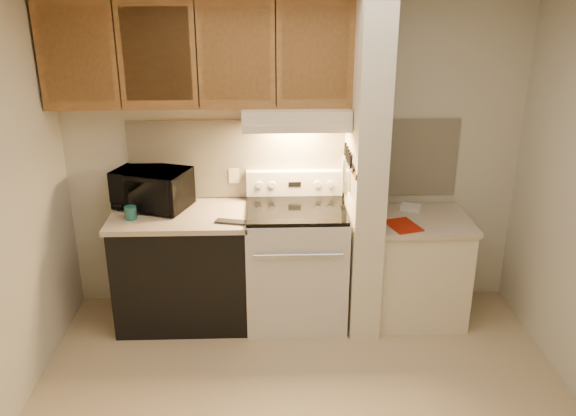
{
  "coord_description": "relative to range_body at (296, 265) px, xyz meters",
  "views": [
    {
      "loc": [
        -0.21,
        -3.13,
        2.62
      ],
      "look_at": [
        -0.08,
        0.75,
        1.1
      ],
      "focal_mm": 38.0,
      "sensor_mm": 36.0,
      "label": 1
    }
  ],
  "objects": [
    {
      "name": "knife_blade_a",
      "position": [
        0.38,
        -0.2,
        0.76
      ],
      "size": [
        0.01,
        0.03,
        0.16
      ],
      "primitive_type": "cube",
      "color": "silver",
      "rests_on": "knife_strip"
    },
    {
      "name": "right_countertop",
      "position": [
        0.97,
        -0.01,
        0.37
      ],
      "size": [
        0.74,
        0.64,
        0.04
      ],
      "primitive_type": "cube",
      "color": "beige",
      "rests_on": "right_cab_base"
    },
    {
      "name": "cab_gap_a",
      "position": [
        -1.23,
        0.01,
        1.62
      ],
      "size": [
        0.01,
        0.01,
        0.73
      ],
      "primitive_type": "cube",
      "color": "black",
      "rests_on": "upper_cabinets"
    },
    {
      "name": "upper_cabinets",
      "position": [
        -0.69,
        0.17,
        1.62
      ],
      "size": [
        2.18,
        0.33,
        0.77
      ],
      "primitive_type": "cube",
      "color": "olive",
      "rests_on": "wall_back"
    },
    {
      "name": "knife_blade_e",
      "position": [
        0.38,
        0.11,
        0.75
      ],
      "size": [
        0.01,
        0.04,
        0.18
      ],
      "primitive_type": "cube",
      "color": "silver",
      "rests_on": "knife_strip"
    },
    {
      "name": "pillar_trim",
      "position": [
        0.39,
        -0.01,
        0.84
      ],
      "size": [
        0.01,
        0.7,
        0.04
      ],
      "primitive_type": "cube",
      "color": "olive",
      "rests_on": "partition_pillar"
    },
    {
      "name": "range_hood",
      "position": [
        0.0,
        0.12,
        1.17
      ],
      "size": [
        0.78,
        0.44,
        0.15
      ],
      "primitive_type": "cube",
      "color": "beige",
      "rests_on": "upper_cabinets"
    },
    {
      "name": "oven_window",
      "position": [
        0.0,
        -0.32,
        0.04
      ],
      "size": [
        0.5,
        0.01,
        0.3
      ],
      "primitive_type": "cube",
      "color": "black",
      "rests_on": "range_body"
    },
    {
      "name": "knife_blade_c",
      "position": [
        0.38,
        -0.05,
        0.74
      ],
      "size": [
        0.01,
        0.04,
        0.2
      ],
      "primitive_type": "cube",
      "color": "silver",
      "rests_on": "knife_strip"
    },
    {
      "name": "wall_back",
      "position": [
        0.0,
        0.34,
        0.79
      ],
      "size": [
        3.6,
        2.5,
        0.02
      ],
      "primitive_type": "cube",
      "rotation": [
        1.57,
        0.0,
        0.0
      ],
      "color": "beige",
      "rests_on": "floor"
    },
    {
      "name": "cab_door_d",
      "position": [
        0.13,
        0.01,
        1.62
      ],
      "size": [
        0.46,
        0.01,
        0.63
      ],
      "primitive_type": "cube",
      "color": "olive",
      "rests_on": "upper_cabinets"
    },
    {
      "name": "knife_handle_e",
      "position": [
        0.38,
        0.12,
        0.91
      ],
      "size": [
        0.02,
        0.02,
        0.1
      ],
      "primitive_type": "cylinder",
      "color": "black",
      "rests_on": "knife_strip"
    },
    {
      "name": "knife_handle_a",
      "position": [
        0.38,
        -0.21,
        0.91
      ],
      "size": [
        0.02,
        0.02,
        0.1
      ],
      "primitive_type": "cylinder",
      "color": "black",
      "rests_on": "knife_strip"
    },
    {
      "name": "range_knob_left_outer",
      "position": [
        -0.28,
        0.24,
        0.59
      ],
      "size": [
        0.05,
        0.02,
        0.05
      ],
      "primitive_type": "cylinder",
      "rotation": [
        1.57,
        0.0,
        0.0
      ],
      "color": "silver",
      "rests_on": "range_backguard"
    },
    {
      "name": "partition_pillar",
      "position": [
        0.51,
        -0.01,
        0.79
      ],
      "size": [
        0.22,
        0.7,
        2.5
      ],
      "primitive_type": "cube",
      "color": "#EFE7CC",
      "rests_on": "floor"
    },
    {
      "name": "red_folder",
      "position": [
        0.79,
        -0.16,
        0.39
      ],
      "size": [
        0.27,
        0.32,
        0.01
      ],
      "primitive_type": "cube",
      "rotation": [
        0.0,
        0.0,
        0.3
      ],
      "color": "#A31A07",
      "rests_on": "right_countertop"
    },
    {
      "name": "cab_gap_c",
      "position": [
        -0.14,
        0.01,
        1.62
      ],
      "size": [
        0.01,
        0.01,
        0.73
      ],
      "primitive_type": "cube",
      "color": "black",
      "rests_on": "upper_cabinets"
    },
    {
      "name": "oven_mitt",
      "position": [
        0.38,
        0.17,
        0.69
      ],
      "size": [
        0.03,
        0.11,
        0.26
      ],
      "primitive_type": "cube",
      "color": "slate",
      "rests_on": "partition_pillar"
    },
    {
      "name": "knife_handle_d",
      "position": [
        0.38,
        0.02,
        0.91
      ],
      "size": [
        0.02,
        0.02,
        0.1
      ],
      "primitive_type": "cylinder",
      "color": "black",
      "rests_on": "knife_strip"
    },
    {
      "name": "right_cab_base",
      "position": [
        0.97,
        -0.01,
        -0.06
      ],
      "size": [
        0.7,
        0.6,
        0.81
      ],
      "primitive_type": "cube",
      "color": "beige",
      "rests_on": "floor"
    },
    {
      "name": "cab_door_c",
      "position": [
        -0.42,
        0.01,
        1.62
      ],
      "size": [
        0.46,
        0.01,
        0.63
      ],
      "primitive_type": "cube",
      "color": "olive",
      "rests_on": "upper_cabinets"
    },
    {
      "name": "spoon_rest",
      "position": [
        -0.48,
        -0.19,
        0.46
      ],
      "size": [
        0.24,
        0.13,
        0.02
      ],
      "primitive_type": "cube",
      "rotation": [
        0.0,
        0.0,
        -0.24
      ],
      "color": "black",
      "rests_on": "left_countertop"
    },
    {
      "name": "range_knob_right_outer",
      "position": [
        0.28,
        0.24,
        0.59
      ],
      "size": [
        0.05,
        0.02,
        0.05
      ],
      "primitive_type": "cylinder",
      "rotation": [
        1.57,
        0.0,
        0.0
      ],
      "color": "silver",
      "rests_on": "range_backguard"
    },
    {
      "name": "dishwasher_front",
      "position": [
        -0.88,
        0.01,
        -0.03
      ],
      "size": [
        1.0,
        0.63,
        0.87
      ],
      "primitive_type": "cube",
      "color": "black",
      "rests_on": "floor"
    },
    {
      "name": "floor",
      "position": [
        0.0,
        -1.16,
        -0.46
      ],
      "size": [
        3.6,
        3.6,
        0.0
      ],
      "primitive_type": "plane",
      "color": "#C6B08A",
      "rests_on": "ground"
    },
    {
      "name": "white_box",
      "position": [
        0.92,
        0.17,
        0.41
      ],
      "size": [
        0.18,
        0.15,
        0.04
      ],
      "primitive_type": "cube",
      "rotation": [
        0.0,
        0.0,
        -0.41
      ],
      "color": "white",
      "rests_on": "right_countertop"
    },
    {
      "name": "knife_strip",
      "position": [
        0.39,
        -0.06,
        0.86
      ],
      "size": [
        0.02,
        0.42,
        0.04
      ],
      "primitive_type": "cube",
      "color": "black",
      "rests_on": "partition_pillar"
    },
    {
      "name": "microwave",
      "position": [
        -1.1,
        0.15,
        0.6
      ],
      "size": [
        0.64,
        0.53,
        0.3
      ],
      "primitive_type": "imported",
      "rotation": [
        0.0,
        0.0,
        -0.35
      ],
      "color": "black",
      "rests_on": "left_countertop"
    },
    {
      "name": "outlet",
      "position": [
        -0.48,
        0.32,
        0.64
      ],
      "size": [
        0.08,
        0.01,
        0.12
      ],
      "primitive_type": "cube",
      "color": "beige",
      "rests_on": "backsplash"
    },
    {
      "name": "cab_gap_b",
      "position": [
        -0.69,
        0.01,
        1.62
      ],
      "size": [
        0.01,
        0.01,
        0.73
      ],
      "primitive_type": "cube",
      "color": "black",
      "rests_on": "upper_cabinets"
    },
    {
      "name": "knife_handle_b",
      "position": [
        0.38,
        -0.14,
        0.91
      ],
      "size": [
        0.02,
        0.02,
        0.1
      ],
      "primitive_type": "cylinder",
      "color": "black",
      "rests_on": "knife_strip"
    },
    {
      "name": "left_countertop",
      "position": [
        -0.88,
        0.01,
        0.43
      ],
      "size": [
        1.04,
        0.67,
        0.04
      ],
      "primitive_type": "cube",
      "color": "beige",
      "rests_on": "dishwasher_front"
    },
    {
      "name": "teal_jar",
      "position": [
        -1.22,
        -0.09,
        0.5
      ],
      "size": [
        0.11,
        0.11,
        0.1
      ],
      "primitive_type": "cylinder",
      "rotation": [
        0.0,
        0.0,
        0.27
      ],
      "color": "#1D5F5A",
      "rests_on": "left_countertop"
    },
    {
      "name": "range_body",
      "position": [
        0.0,
        0.0,
        0.0
      ],
      "size": [
        0.76,
        0.65,
        0.92
      ],
      "primitive_type": "cube",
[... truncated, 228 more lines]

